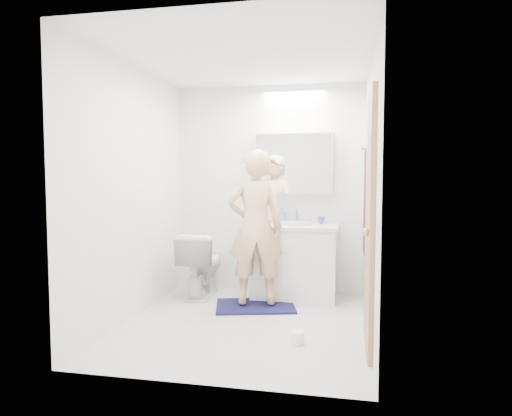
% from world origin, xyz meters
% --- Properties ---
extents(floor, '(2.50, 2.50, 0.00)m').
position_xyz_m(floor, '(0.00, 0.00, 0.00)').
color(floor, silver).
rests_on(floor, ground).
extents(ceiling, '(2.50, 2.50, 0.00)m').
position_xyz_m(ceiling, '(0.00, 0.00, 2.40)').
color(ceiling, white).
rests_on(ceiling, floor).
extents(wall_back, '(2.50, 0.00, 2.50)m').
position_xyz_m(wall_back, '(0.00, 1.25, 1.20)').
color(wall_back, white).
rests_on(wall_back, floor).
extents(wall_front, '(2.50, 0.00, 2.50)m').
position_xyz_m(wall_front, '(0.00, -1.25, 1.20)').
color(wall_front, white).
rests_on(wall_front, floor).
extents(wall_left, '(0.00, 2.50, 2.50)m').
position_xyz_m(wall_left, '(-1.10, 0.00, 1.20)').
color(wall_left, white).
rests_on(wall_left, floor).
extents(wall_right, '(0.00, 2.50, 2.50)m').
position_xyz_m(wall_right, '(1.10, 0.00, 1.20)').
color(wall_right, white).
rests_on(wall_right, floor).
extents(vanity_cabinet, '(0.90, 0.55, 0.78)m').
position_xyz_m(vanity_cabinet, '(0.34, 0.96, 0.39)').
color(vanity_cabinet, white).
rests_on(vanity_cabinet, floor).
extents(countertop, '(0.95, 0.58, 0.04)m').
position_xyz_m(countertop, '(0.34, 0.96, 0.80)').
color(countertop, white).
rests_on(countertop, vanity_cabinet).
extents(sink_basin, '(0.36, 0.36, 0.03)m').
position_xyz_m(sink_basin, '(0.34, 0.99, 0.84)').
color(sink_basin, silver).
rests_on(sink_basin, countertop).
extents(faucet, '(0.02, 0.02, 0.16)m').
position_xyz_m(faucet, '(0.34, 1.19, 0.90)').
color(faucet, '#B5B4B9').
rests_on(faucet, countertop).
extents(medicine_cabinet, '(0.88, 0.14, 0.70)m').
position_xyz_m(medicine_cabinet, '(0.30, 1.18, 1.50)').
color(medicine_cabinet, white).
rests_on(medicine_cabinet, wall_back).
extents(mirror_panel, '(0.84, 0.01, 0.66)m').
position_xyz_m(mirror_panel, '(0.30, 1.10, 1.50)').
color(mirror_panel, silver).
rests_on(mirror_panel, medicine_cabinet).
extents(toilet, '(0.42, 0.72, 0.73)m').
position_xyz_m(toilet, '(-0.70, 0.85, 0.36)').
color(toilet, white).
rests_on(toilet, floor).
extents(bath_rug, '(0.91, 0.73, 0.02)m').
position_xyz_m(bath_rug, '(-0.01, 0.53, 0.01)').
color(bath_rug, '#161746').
rests_on(bath_rug, floor).
extents(person, '(0.65, 0.51, 1.57)m').
position_xyz_m(person, '(-0.01, 0.53, 0.83)').
color(person, '#E3B588').
rests_on(person, bath_rug).
extents(door, '(0.04, 0.80, 2.00)m').
position_xyz_m(door, '(1.08, -0.35, 1.00)').
color(door, '#A67953').
rests_on(door, wall_right).
extents(door_knob, '(0.06, 0.06, 0.06)m').
position_xyz_m(door_knob, '(1.04, -0.65, 0.95)').
color(door_knob, gold).
rests_on(door_knob, door).
extents(towel, '(0.02, 0.42, 1.00)m').
position_xyz_m(towel, '(1.08, 0.55, 1.10)').
color(towel, black).
rests_on(towel, wall_right).
extents(towel_hook, '(0.07, 0.02, 0.02)m').
position_xyz_m(towel_hook, '(1.07, 0.55, 1.62)').
color(towel_hook, silver).
rests_on(towel_hook, wall_right).
extents(soap_bottle_a, '(0.12, 0.12, 0.22)m').
position_xyz_m(soap_bottle_a, '(0.01, 1.11, 0.93)').
color(soap_bottle_a, '#D0BE87').
rests_on(soap_bottle_a, countertop).
extents(soap_bottle_b, '(0.10, 0.10, 0.17)m').
position_xyz_m(soap_bottle_b, '(0.18, 1.15, 0.90)').
color(soap_bottle_b, '#598BBF').
rests_on(soap_bottle_b, countertop).
extents(toothbrush_cup, '(0.11, 0.11, 0.08)m').
position_xyz_m(toothbrush_cup, '(0.62, 1.12, 0.86)').
color(toothbrush_cup, '#3B47B3').
rests_on(toothbrush_cup, countertop).
extents(toilet_paper_roll, '(0.11, 0.11, 0.10)m').
position_xyz_m(toilet_paper_roll, '(0.52, -0.41, 0.05)').
color(toilet_paper_roll, white).
rests_on(toilet_paper_roll, floor).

